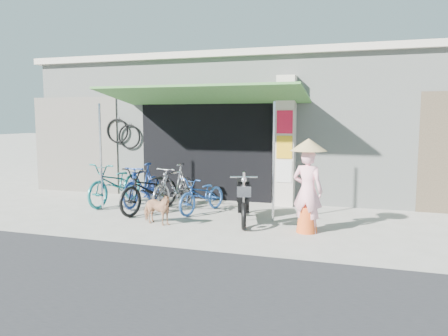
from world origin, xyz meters
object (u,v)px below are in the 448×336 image
(bike_navy, at_px, (202,195))
(bike_blue, at_px, (142,185))
(street_dog, at_px, (156,209))
(nun, at_px, (308,186))
(moped, at_px, (243,199))
(bike_teal, at_px, (116,183))
(bike_silver, at_px, (174,186))
(bike_black, at_px, (151,189))

(bike_navy, bearing_deg, bike_blue, -172.10)
(street_dog, xyz_separation_m, nun, (2.83, 0.31, 0.53))
(moped, xyz_separation_m, nun, (1.31, -0.44, 0.39))
(nun, bearing_deg, street_dog, 19.98)
(bike_teal, xyz_separation_m, street_dog, (1.80, -1.52, -0.20))
(bike_silver, distance_m, bike_navy, 0.84)
(bike_navy, relative_size, nun, 0.89)
(street_dog, distance_m, moped, 1.70)
(street_dog, bearing_deg, moped, -51.11)
(bike_teal, distance_m, moped, 3.41)
(bike_blue, relative_size, nun, 0.97)
(bike_navy, xyz_separation_m, street_dog, (-0.47, -1.28, -0.09))
(bike_teal, bearing_deg, bike_navy, 0.80)
(bike_teal, height_order, bike_black, bike_teal)
(street_dog, height_order, moped, moped)
(bike_teal, relative_size, bike_navy, 1.28)
(moped, bearing_deg, street_dog, -169.79)
(bike_teal, height_order, bike_navy, bike_teal)
(bike_navy, distance_m, street_dog, 1.37)
(bike_black, bearing_deg, bike_teal, 168.92)
(street_dog, bearing_deg, bike_navy, -7.41)
(moped, bearing_deg, bike_teal, 150.83)
(bike_navy, bearing_deg, street_dog, -92.44)
(bike_teal, xyz_separation_m, bike_black, (1.16, -0.50, -0.00))
(bike_teal, relative_size, moped, 1.11)
(bike_silver, bearing_deg, nun, -12.62)
(bike_blue, bearing_deg, bike_silver, 3.43)
(bike_black, bearing_deg, street_dog, -45.60)
(bike_teal, xyz_separation_m, bike_blue, (0.67, 0.03, -0.01))
(bike_teal, bearing_deg, nun, -7.93)
(bike_navy, relative_size, street_dog, 2.07)
(bike_teal, relative_size, bike_blue, 1.17)
(street_dog, bearing_deg, bike_silver, 24.10)
(street_dog, xyz_separation_m, moped, (1.52, 0.75, 0.15))
(bike_teal, height_order, street_dog, bike_teal)
(nun, bearing_deg, bike_silver, -7.97)
(bike_teal, relative_size, bike_silver, 1.15)
(bike_teal, bearing_deg, bike_silver, 8.36)
(bike_silver, relative_size, street_dog, 2.30)
(bike_blue, distance_m, street_dog, 1.93)
(bike_blue, xyz_separation_m, moped, (2.65, -0.80, -0.04))
(bike_blue, bearing_deg, nun, -14.63)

